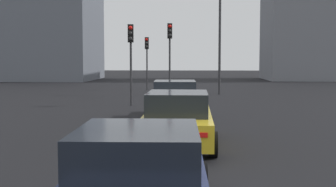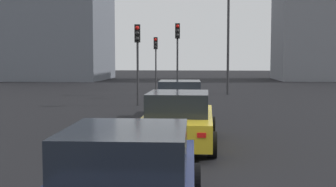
{
  "view_description": "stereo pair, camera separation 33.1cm",
  "coord_description": "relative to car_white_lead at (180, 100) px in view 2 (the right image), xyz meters",
  "views": [
    {
      "loc": [
        -8.06,
        -0.51,
        2.41
      ],
      "look_at": [
        3.12,
        0.02,
        1.52
      ],
      "focal_mm": 47.77,
      "sensor_mm": 36.0,
      "label": 1
    },
    {
      "loc": [
        -8.04,
        -0.84,
        2.41
      ],
      "look_at": [
        3.12,
        0.02,
        1.52
      ],
      "focal_mm": 47.77,
      "sensor_mm": 36.0,
      "label": 2
    }
  ],
  "objects": [
    {
      "name": "building_facade_left",
      "position": [
        32.79,
        -14.06,
        7.85
      ],
      "size": [
        8.69,
        9.84,
        17.16
      ],
      "primitive_type": "cube",
      "color": "slate",
      "rests_on": "ground_plane"
    },
    {
      "name": "traffic_light_far_left",
      "position": [
        4.45,
        2.36,
        2.22
      ],
      "size": [
        0.32,
        0.29,
        4.1
      ],
      "rotation": [
        0.0,
        0.0,
        3.19
      ],
      "color": "#2D2D30",
      "rests_on": "ground_plane"
    },
    {
      "name": "car_yellow_second",
      "position": [
        -5.87,
        -0.27,
        -0.0
      ],
      "size": [
        4.55,
        2.07,
        1.5
      ],
      "rotation": [
        0.0,
        0.0,
        -0.01
      ],
      "color": "gold",
      "rests_on": "ground_plane"
    },
    {
      "name": "street_lamp_kerbside",
      "position": [
        11.78,
        -2.58,
        4.51
      ],
      "size": [
        0.56,
        0.36,
        9.12
      ],
      "color": "#2D2D30",
      "rests_on": "ground_plane"
    },
    {
      "name": "traffic_light_near_right",
      "position": [
        8.86,
        0.59,
        2.48
      ],
      "size": [
        0.32,
        0.3,
        4.48
      ],
      "rotation": [
        0.0,
        0.0,
        3.24
      ],
      "color": "#2D2D30",
      "rests_on": "ground_plane"
    },
    {
      "name": "traffic_light_near_left",
      "position": [
        15.77,
        2.63,
        2.14
      ],
      "size": [
        0.32,
        0.29,
        3.99
      ],
      "rotation": [
        0.0,
        0.0,
        3.08
      ],
      "color": "#2D2D30",
      "rests_on": "ground_plane"
    },
    {
      "name": "car_navy_third",
      "position": [
        -11.96,
        0.11,
        -0.01
      ],
      "size": [
        4.4,
        2.11,
        1.48
      ],
      "rotation": [
        0.0,
        0.0,
        0.02
      ],
      "color": "#141E4C",
      "rests_on": "ground_plane"
    },
    {
      "name": "building_facade_center",
      "position": [
        31.64,
        15.94,
        4.92
      ],
      "size": [
        11.22,
        11.95,
        11.31
      ],
      "primitive_type": "cube",
      "color": "slate",
      "rests_on": "ground_plane"
    },
    {
      "name": "car_white_lead",
      "position": [
        0.0,
        0.0,
        0.0
      ],
      "size": [
        4.24,
        2.17,
        1.51
      ],
      "rotation": [
        0.0,
        0.0,
        0.03
      ],
      "color": "silver",
      "rests_on": "ground_plane"
    }
  ]
}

